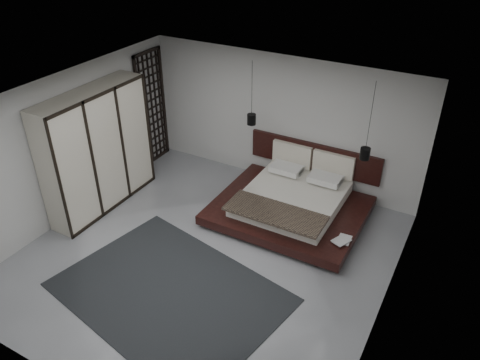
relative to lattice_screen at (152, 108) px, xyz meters
The scene contains 14 objects.
floor 4.05m from the lattice_screen, 39.71° to the right, with size 6.00×6.00×0.00m, color #97999F.
ceiling 4.12m from the lattice_screen, 39.71° to the right, with size 6.00×6.00×0.00m, color white.
wall_back 3.00m from the lattice_screen, 10.56° to the left, with size 6.00×6.00×0.00m, color beige.
wall_front 6.20m from the lattice_screen, 61.57° to the right, with size 6.00×6.00×0.00m, color beige.
wall_left 2.45m from the lattice_screen, 91.17° to the right, with size 6.00×6.00×0.00m, color beige.
wall_right 6.44m from the lattice_screen, 22.38° to the right, with size 6.00×6.00×0.00m, color beige.
lattice_screen is the anchor object (origin of this frame).
bed 3.92m from the lattice_screen, ahead, with size 2.82×2.41×1.08m.
book_lower 5.16m from the lattice_screen, 13.77° to the right, with size 0.22×0.30×0.03m, color #99724C.
book_upper 5.14m from the lattice_screen, 14.16° to the right, with size 0.23×0.31×0.02m, color #99724C.
pendant_left 2.61m from the lattice_screen, ahead, with size 0.18×0.18×1.30m.
pendant_right 4.91m from the lattice_screen, ahead, with size 0.18×0.18×1.47m.
wardrobe 2.05m from the lattice_screen, 82.94° to the right, with size 0.58×2.47×2.42m.
rug 4.73m from the lattice_screen, 50.04° to the right, with size 3.48×2.49×0.01m, color black.
Camera 1 is at (3.58, -5.26, 5.42)m, focal length 35.00 mm.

